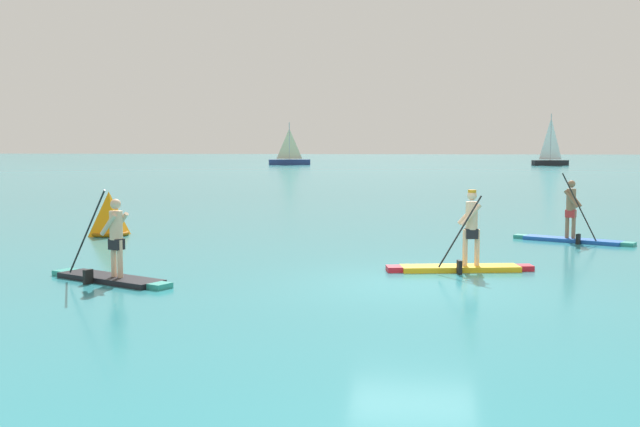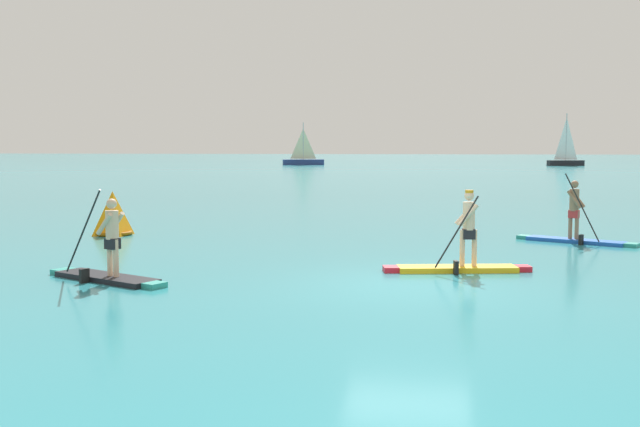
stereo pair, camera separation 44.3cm
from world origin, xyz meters
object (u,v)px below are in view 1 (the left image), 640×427
at_px(sailboat_left_horizon, 289,160).
at_px(sailboat_right_horizon, 550,158).
at_px(paddleboarder_far_right, 573,228).
at_px(race_marker_buoy, 109,216).
at_px(paddleboarder_mid_center, 463,254).
at_px(paddleboarder_near_left, 111,265).

bearing_deg(sailboat_left_horizon, sailboat_right_horizon, 166.83).
distance_m(paddleboarder_far_right, sailboat_right_horizon, 84.86).
bearing_deg(race_marker_buoy, sailboat_right_horizon, 72.41).
distance_m(paddleboarder_mid_center, race_marker_buoy, 11.57).
height_order(paddleboarder_far_right, race_marker_buoy, paddleboarder_far_right).
height_order(paddleboarder_near_left, paddleboarder_far_right, paddleboarder_far_right).
relative_size(paddleboarder_mid_center, paddleboarder_far_right, 1.02).
bearing_deg(paddleboarder_far_right, paddleboarder_near_left, -115.17).
xyz_separation_m(paddleboarder_far_right, sailboat_left_horizon, (-22.58, 82.70, 0.30)).
distance_m(paddleboarder_near_left, sailboat_right_horizon, 94.57).
bearing_deg(sailboat_right_horizon, paddleboarder_far_right, 66.49).
bearing_deg(paddleboarder_near_left, sailboat_right_horizon, -77.84).
xyz_separation_m(paddleboarder_far_right, sailboat_right_horizon, (12.99, 83.86, 0.67)).
bearing_deg(race_marker_buoy, sailboat_left_horizon, 96.12).
bearing_deg(sailboat_left_horizon, race_marker_buoy, 81.09).
relative_size(paddleboarder_mid_center, sailboat_right_horizon, 0.46).
relative_size(paddleboarder_mid_center, race_marker_buoy, 2.41).
xyz_separation_m(paddleboarder_near_left, paddleboarder_mid_center, (7.09, 2.27, 0.03)).
distance_m(paddleboarder_near_left, paddleboarder_far_right, 13.02).
bearing_deg(paddleboarder_mid_center, paddleboarder_far_right, -132.29).
relative_size(paddleboarder_near_left, race_marker_buoy, 2.23).
distance_m(paddleboarder_mid_center, sailboat_left_horizon, 90.26).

